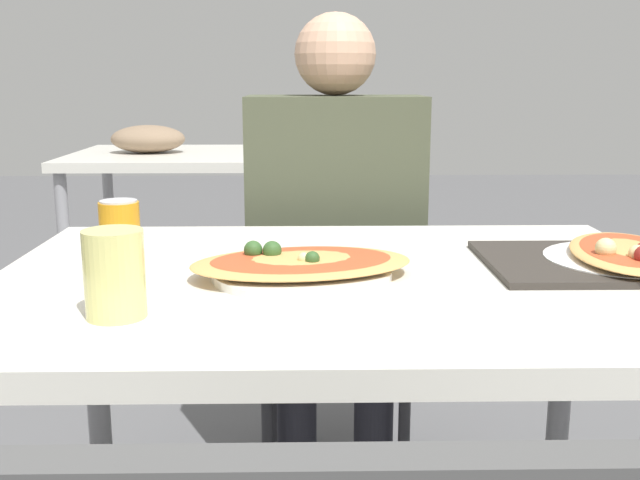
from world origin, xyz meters
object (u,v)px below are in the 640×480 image
Objects in this scene: chair_far_seated at (333,287)px; soda_can at (120,238)px; dining_table at (338,318)px; pizza_second at (627,256)px; person_seated at (335,217)px; pizza_main at (301,266)px; drink_glass at (115,274)px.

chair_far_seated is 0.88m from soda_can.
dining_table is at bearing -1.43° from soda_can.
pizza_second is at bearing 2.59° from soda_can.
person_seated is 0.66m from pizza_main.
pizza_second is at bearing 129.67° from person_seated.
pizza_second is (0.49, -0.70, 0.25)m from chair_far_seated.
chair_far_seated is 0.80m from pizza_main.
person_seated reaches higher than pizza_second.
pizza_main is 3.20× the size of soda_can.
soda_can is 0.34× the size of pizza_second.
dining_table is 1.33× the size of chair_far_seated.
drink_glass reaches higher than dining_table.
dining_table is 0.39m from soda_can.
pizza_main is at bearing 82.89° from person_seated.
person_seated is 3.28× the size of pizza_second.
chair_far_seated is at bearing -90.00° from person_seated.
pizza_main is at bearing -4.53° from soda_can.
pizza_main is 0.30m from soda_can.
soda_can is (-0.38, -0.74, 0.30)m from chair_far_seated.
person_seated is 9.94× the size of drink_glass.
drink_glass is at bearing -161.85° from pizza_second.
chair_far_seated is 7.14× the size of drink_glass.
soda_can is at bearing 58.72° from person_seated.
pizza_main is at bearing -173.67° from pizza_second.
pizza_second is (0.82, 0.27, -0.04)m from drink_glass.
soda_can is at bearing 62.67° from chair_far_seated.
soda_can is at bearing -177.41° from pizza_second.
pizza_main is 0.33m from drink_glass.
dining_table is 0.64m from person_seated.
dining_table is 0.11m from pizza_main.
chair_far_seated is 0.89m from pizza_second.
chair_far_seated reaches higher than drink_glass.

